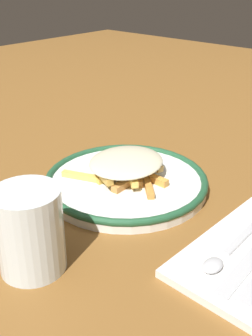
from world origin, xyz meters
name	(u,v)px	position (x,y,z in m)	size (l,w,h in m)	color
ground_plane	(126,188)	(0.00, 0.00, 0.00)	(2.60, 2.60, 0.00)	brown
plate	(126,181)	(0.00, 0.00, 0.01)	(0.27, 0.27, 0.02)	white
fries_heap	(126,165)	(0.00, -0.01, 0.04)	(0.16, 0.15, 0.04)	#EDBD57
spoon	(226,253)	(-0.22, 0.06, 0.01)	(0.02, 0.15, 0.01)	silver
water_glass	(30,230)	(-0.05, 0.22, 0.05)	(0.08, 0.08, 0.11)	silver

